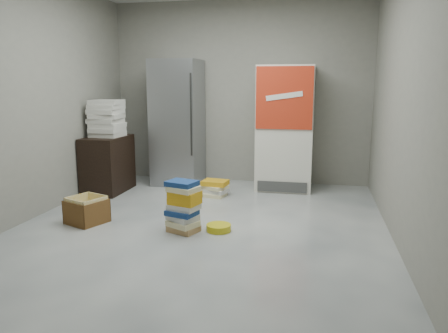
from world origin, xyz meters
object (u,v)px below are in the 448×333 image
object	(u,v)px
phonebook_stack_main	(183,207)
coke_cooler	(285,128)
wood_shelf	(108,164)
cardboard_box	(87,212)
steel_fridge	(178,123)

from	to	relation	value
phonebook_stack_main	coke_cooler	bearing A→B (deg)	92.10
wood_shelf	cardboard_box	xyz separation A→B (m)	(0.44, -1.40, -0.28)
cardboard_box	steel_fridge	bearing A→B (deg)	101.87
coke_cooler	wood_shelf	xyz separation A→B (m)	(-2.48, -0.72, -0.50)
coke_cooler	wood_shelf	distance (m)	2.63
cardboard_box	phonebook_stack_main	bearing A→B (deg)	19.65
steel_fridge	cardboard_box	size ratio (longest dim) A/B	3.90
steel_fridge	cardboard_box	distance (m)	2.32
steel_fridge	wood_shelf	distance (m)	1.23
coke_cooler	cardboard_box	bearing A→B (deg)	-133.83
wood_shelf	phonebook_stack_main	bearing A→B (deg)	-42.48
steel_fridge	phonebook_stack_main	world-z (taller)	steel_fridge
coke_cooler	steel_fridge	bearing A→B (deg)	179.82
steel_fridge	coke_cooler	size ratio (longest dim) A/B	1.06
coke_cooler	phonebook_stack_main	xyz separation A→B (m)	(-0.89, -2.18, -0.63)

